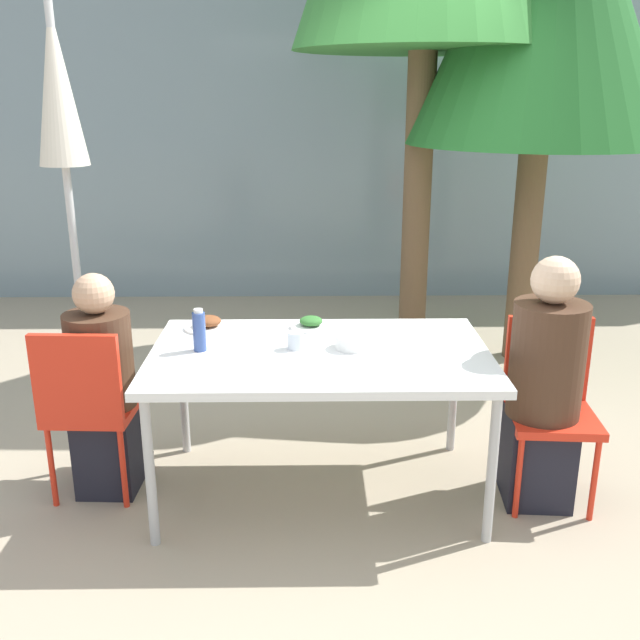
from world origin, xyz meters
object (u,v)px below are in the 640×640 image
Objects in this scene: chair_right at (549,395)px; salad_bowl at (353,342)px; drinking_cup at (295,341)px; closed_umbrella at (62,129)px; person_left at (103,391)px; chair_left at (87,400)px; bottle at (199,331)px; person_right at (544,390)px.

salad_bowl is at bearing 2.20° from chair_right.
chair_right reaches higher than drinking_cup.
chair_right is at bearing -19.23° from closed_umbrella.
drinking_cup is (0.92, -0.02, 0.26)m from person_left.
chair_left is 1.00× the size of chair_right.
closed_umbrella reaches higher than chair_left.
person_left is 5.47× the size of bottle.
bottle is at bearing 1.12° from person_right.
salad_bowl is (1.24, 0.06, 0.26)m from chair_left.
chair_left is at bearing -176.56° from drinking_cup.
drinking_cup is at bearing -33.31° from closed_umbrella.
drinking_cup is (0.98, 0.06, 0.27)m from chair_left.
salad_bowl is at bearing 1.62° from bottle.
drinking_cup is at bearing 2.21° from bottle.
closed_umbrella reaches higher than drinking_cup.
person_right is 2.82m from closed_umbrella.
bottle is 0.71m from salad_bowl.
chair_left is 0.10m from person_left.
salad_bowl is (-0.88, 0.11, 0.20)m from person_right.
person_left reaches higher than chair_right.
drinking_cup is (1.26, -0.83, -0.92)m from closed_umbrella.
closed_umbrella reaches higher than chair_right.
chair_right is at bearing 1.24° from person_left.
person_left is 0.92× the size of person_right.
chair_left is 2.19m from chair_right.
chair_right is 0.37× the size of closed_umbrella.
person_right is (-0.06, -0.08, 0.06)m from chair_right.
salad_bowl is at bearing -28.36° from closed_umbrella.
bottle is at bearing 3.86° from chair_right.
person_left is 0.47× the size of closed_umbrella.
person_right reaches higher than chair_left.
chair_right is 1.24m from drinking_cup.
closed_umbrella is 1.76m from drinking_cup.
drinking_cup is (0.44, 0.02, -0.06)m from bottle.
drinking_cup is at bearing -179.36° from salad_bowl.
person_left reaches higher than drinking_cup.
closed_umbrella is (-2.47, 0.86, 1.19)m from chair_right.
person_right is at bearing -21.23° from closed_umbrella.
person_left is at bearing 179.23° from salad_bowl.
chair_right is (2.13, -0.05, -0.01)m from person_left.
bottle is at bearing -1.64° from person_left.
person_left is 2.08m from person_right.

